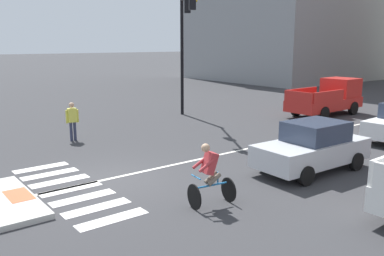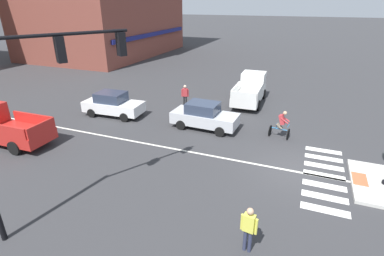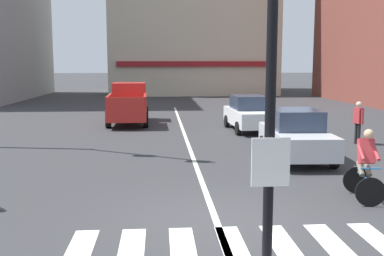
{
  "view_description": "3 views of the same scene",
  "coord_description": "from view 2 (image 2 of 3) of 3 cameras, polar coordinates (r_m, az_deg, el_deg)",
  "views": [
    {
      "loc": [
        11.06,
        -5.31,
        4.15
      ],
      "look_at": [
        -0.85,
        3.91,
        1.01
      ],
      "focal_mm": 38.4,
      "sensor_mm": 36.0,
      "label": 1
    },
    {
      "loc": [
        -13.03,
        0.2,
        7.42
      ],
      "look_at": [
        -0.9,
        4.99,
        1.76
      ],
      "focal_mm": 27.68,
      "sensor_mm": 36.0,
      "label": 2
    },
    {
      "loc": [
        -1.25,
        -8.69,
        3.12
      ],
      "look_at": [
        -0.28,
        4.87,
        1.21
      ],
      "focal_mm": 42.85,
      "sensor_mm": 36.0,
      "label": 3
    }
  ],
  "objects": [
    {
      "name": "lane_centre_line",
      "position": [
        17.81,
        -14.23,
        -1.91
      ],
      "size": [
        0.14,
        28.0,
        0.01
      ],
      "primitive_type": "cube",
      "color": "silver",
      "rests_on": "ground"
    },
    {
      "name": "traffic_light_mast",
      "position": [
        10.39,
        -29.26,
        5.01
      ],
      "size": [
        4.51,
        2.77,
        6.7
      ],
      "color": "black",
      "rests_on": "ground"
    },
    {
      "name": "crosswalk_stripe_e",
      "position": [
        15.81,
        24.06,
        -6.75
      ],
      "size": [
        0.44,
        1.8,
        0.01
      ],
      "primitive_type": "cube",
      "color": "silver",
      "rests_on": "ground"
    },
    {
      "name": "crosswalk_stripe_b",
      "position": [
        13.57,
        24.2,
        -12.02
      ],
      "size": [
        0.44,
        1.8,
        0.01
      ],
      "primitive_type": "cube",
      "color": "silver",
      "rests_on": "ground"
    },
    {
      "name": "crosswalk_stripe_f",
      "position": [
        16.59,
        24.03,
        -5.31
      ],
      "size": [
        0.44,
        1.8,
        0.01
      ],
      "primitive_type": "cube",
      "color": "silver",
      "rests_on": "ground"
    },
    {
      "name": "crosswalk_stripe_g",
      "position": [
        17.37,
        23.99,
        -4.0
      ],
      "size": [
        0.44,
        1.8,
        0.01
      ],
      "primitive_type": "cube",
      "color": "silver",
      "rests_on": "ground"
    },
    {
      "name": "pedestrian_waiting_far_side",
      "position": [
        22.13,
        -1.35,
        6.55
      ],
      "size": [
        0.31,
        0.53,
        1.67
      ],
      "color": "black",
      "rests_on": "ground"
    },
    {
      "name": "crosswalk_stripe_c",
      "position": [
        14.3,
        24.15,
        -10.08
      ],
      "size": [
        0.44,
        1.8,
        0.01
      ],
      "primitive_type": "cube",
      "color": "silver",
      "rests_on": "ground"
    },
    {
      "name": "pedestrian_at_curb_left",
      "position": [
        9.8,
        10.89,
        -18.12
      ],
      "size": [
        0.27,
        0.55,
        1.67
      ],
      "color": "#2D334C",
      "rests_on": "ground"
    },
    {
      "name": "car_silver_eastbound_mid",
      "position": [
        18.38,
        2.39,
        2.37
      ],
      "size": [
        1.96,
        4.16,
        1.64
      ],
      "color": "silver",
      "rests_on": "ground"
    },
    {
      "name": "tactile_pad_front",
      "position": [
        15.18,
        29.6,
        -8.53
      ],
      "size": [
        1.1,
        0.6,
        0.01
      ],
      "primitive_type": "cube",
      "color": "#DB5B38",
      "rests_on": "traffic_island"
    },
    {
      "name": "crosswalk_stripe_d",
      "position": [
        15.05,
        24.1,
        -8.33
      ],
      "size": [
        0.44,
        1.8,
        0.01
      ],
      "primitive_type": "cube",
      "color": "silver",
      "rests_on": "ground"
    },
    {
      "name": "crosswalk_stripe_a",
      "position": [
        12.85,
        24.26,
        -14.18
      ],
      "size": [
        0.44,
        1.8,
        0.01
      ],
      "primitive_type": "cube",
      "color": "silver",
      "rests_on": "ground"
    },
    {
      "name": "ground_plane",
      "position": [
        14.99,
        19.56,
        -7.7
      ],
      "size": [
        300.0,
        300.0,
        0.0
      ],
      "primitive_type": "plane",
      "color": "#333335"
    },
    {
      "name": "cyclist",
      "position": [
        17.72,
        16.81,
        0.73
      ],
      "size": [
        0.81,
        1.17,
        1.68
      ],
      "color": "black",
      "rests_on": "ground"
    },
    {
      "name": "car_white_eastbound_far",
      "position": [
        21.17,
        -14.97,
        4.46
      ],
      "size": [
        2.0,
        4.18,
        1.64
      ],
      "color": "white",
      "rests_on": "ground"
    },
    {
      "name": "pickup_truck_red_westbound_distant",
      "position": [
        19.59,
        -32.91,
        0.35
      ],
      "size": [
        2.14,
        5.14,
        2.08
      ],
      "color": "red",
      "rests_on": "ground"
    },
    {
      "name": "pickup_truck_white_cross_right",
      "position": [
        23.79,
        11.23,
        7.31
      ],
      "size": [
        5.14,
        2.15,
        2.08
      ],
      "color": "white",
      "rests_on": "ground"
    }
  ]
}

